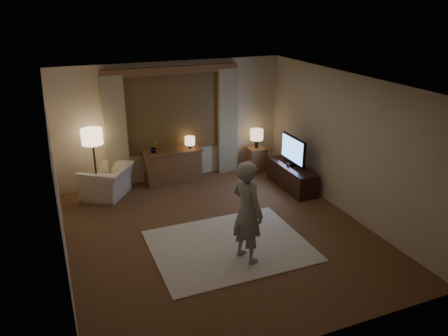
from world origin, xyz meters
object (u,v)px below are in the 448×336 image
armchair (108,181)px  side_table (256,159)px  tv_stand (292,177)px  sideboard (173,167)px  person (247,212)px

armchair → side_table: size_ratio=1.75×
armchair → tv_stand: armchair is taller
sideboard → person: person is taller
side_table → person: size_ratio=0.35×
side_table → armchair: bearing=-177.7°
side_table → person: 3.84m
armchair → person: 3.64m
sideboard → tv_stand: sideboard is taller
person → sideboard: bearing=-14.4°
person → tv_stand: bearing=-61.5°
sideboard → side_table: 2.00m
tv_stand → person: person is taller
sideboard → armchair: size_ratio=1.22×
sideboard → tv_stand: (2.26, -1.25, -0.10)m
side_table → sideboard: bearing=178.6°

